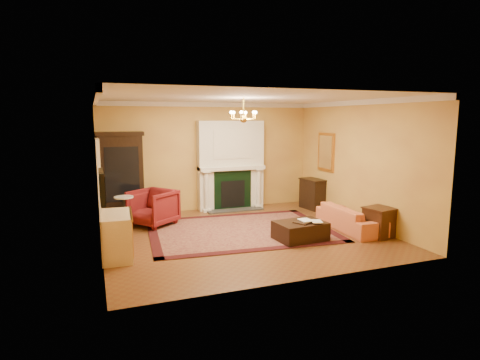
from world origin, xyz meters
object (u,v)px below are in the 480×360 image
coral_sofa (350,214)px  console_table (313,194)px  pedestal_table (124,210)px  leather_ottoman (300,231)px  china_cabinet (122,177)px  wingback_armchair (153,206)px  end_table (379,223)px  commode (117,235)px

coral_sofa → console_table: (0.32, 2.23, 0.04)m
pedestal_table → leather_ottoman: pedestal_table is taller
china_cabinet → console_table: bearing=-6.7°
wingback_armchair → console_table: bearing=55.3°
wingback_armchair → coral_sofa: 4.68m
wingback_armchair → pedestal_table: wingback_armchair is taller
wingback_armchair → end_table: bearing=21.5°
leather_ottoman → coral_sofa: bearing=7.1°
wingback_armchair → commode: (-0.95, -2.04, -0.07)m
china_cabinet → coral_sofa: size_ratio=1.13×
china_cabinet → leather_ottoman: bearing=-42.7°
pedestal_table → coral_sofa: size_ratio=0.42×
console_table → china_cabinet: bearing=164.9°
leather_ottoman → wingback_armchair: bearing=135.2°
commode → console_table: 5.96m
pedestal_table → console_table: size_ratio=0.95×
pedestal_table → end_table: pedestal_table is taller
coral_sofa → end_table: size_ratio=3.06×
china_cabinet → wingback_armchair: 1.33m
coral_sofa → end_table: 0.74m
china_cabinet → commode: bearing=-94.4°
wingback_armchair → leather_ottoman: size_ratio=0.94×
leather_ottoman → end_table: bearing=-17.1°
wingback_armchair → console_table: (4.56, 0.25, -0.07)m
commode → leather_ottoman: (3.71, -0.26, -0.21)m
china_cabinet → console_table: 5.28m
coral_sofa → leather_ottoman: bearing=103.6°
wingback_armchair → commode: 2.25m
china_cabinet → pedestal_table: bearing=-90.8°
wingback_armchair → end_table: wingback_armchair is taller
wingback_armchair → coral_sofa: size_ratio=0.51×
china_cabinet → commode: (-0.33, -3.06, -0.65)m
commode → china_cabinet: bearing=87.2°
pedestal_table → commode: size_ratio=0.71×
wingback_armchair → commode: bearing=-62.9°
commode → wingback_armchair: bearing=68.2°
china_cabinet → end_table: 6.36m
end_table → pedestal_table: bearing=154.1°
china_cabinet → commode: size_ratio=1.93×
commode → pedestal_table: bearing=85.0°
end_table → china_cabinet: bearing=144.2°
coral_sofa → commode: bearing=92.2°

